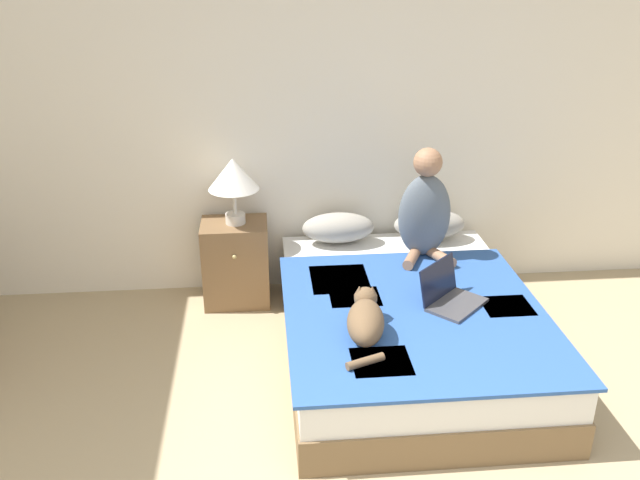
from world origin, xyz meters
TOP-DOWN VIEW (x-y plane):
  - wall_back at (0.00, 3.16)m, footprint 6.02×0.05m
  - bed at (0.48, 2.09)m, footprint 1.47×1.98m
  - pillow_near at (0.16, 2.93)m, footprint 0.50×0.26m
  - pillow_far at (0.80, 2.93)m, footprint 0.50×0.26m
  - person_sitting at (0.69, 2.65)m, footprint 0.35×0.34m
  - cat_tabby at (0.16, 1.68)m, footprint 0.26×0.57m
  - laptop_open at (0.70, 1.98)m, footprint 0.44×0.44m
  - nightstand at (-0.56, 2.91)m, footprint 0.45×0.37m
  - table_lamp at (-0.54, 2.91)m, footprint 0.34×0.34m

SIDE VIEW (x-z plane):
  - bed at x=0.48m, z-range 0.00..0.42m
  - nightstand at x=-0.56m, z-range 0.00..0.59m
  - laptop_open at x=0.70m, z-range 0.35..0.59m
  - pillow_near at x=0.16m, z-range 0.42..0.62m
  - pillow_far at x=0.80m, z-range 0.42..0.62m
  - cat_tabby at x=0.16m, z-range 0.42..0.62m
  - person_sitting at x=0.69m, z-range 0.37..1.10m
  - table_lamp at x=-0.54m, z-range 0.70..1.15m
  - wall_back at x=0.00m, z-range 0.00..2.55m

